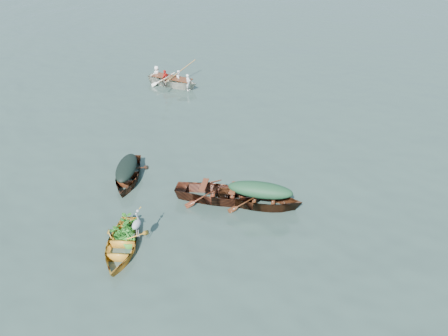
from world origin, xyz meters
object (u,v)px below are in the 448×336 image
object	(u,v)px
green_tarp_boat	(259,206)
rowed_boat	(173,86)
heron	(137,228)
yellow_dinghy	(122,251)
dark_covered_boat	(128,180)
open_wooden_boat	(219,200)

from	to	relation	value
green_tarp_boat	rowed_boat	distance (m)	11.37
heron	green_tarp_boat	bearing A→B (deg)	32.43
yellow_dinghy	rowed_boat	distance (m)	12.85
dark_covered_boat	open_wooden_boat	world-z (taller)	open_wooden_boat
yellow_dinghy	rowed_boat	xyz separation A→B (m)	(-3.82, 12.27, 0.00)
dark_covered_boat	green_tarp_boat	xyz separation A→B (m)	(5.07, 0.08, 0.00)
rowed_boat	heron	distance (m)	12.85
yellow_dinghy	green_tarp_boat	bearing A→B (deg)	29.46
green_tarp_boat	open_wooden_boat	bearing A→B (deg)	90.00
yellow_dinghy	rowed_boat	bearing A→B (deg)	91.09
green_tarp_boat	open_wooden_boat	size ratio (longest dim) A/B	0.94
yellow_dinghy	heron	size ratio (longest dim) A/B	3.41
heron	rowed_boat	bearing A→B (deg)	93.55
open_wooden_boat	dark_covered_boat	bearing A→B (deg)	81.22
yellow_dinghy	heron	bearing A→B (deg)	5.19
dark_covered_boat	heron	distance (m)	3.97
green_tarp_boat	open_wooden_boat	world-z (taller)	open_wooden_boat
yellow_dinghy	rowed_boat	size ratio (longest dim) A/B	0.76
green_tarp_boat	heron	size ratio (longest dim) A/B	4.40
yellow_dinghy	heron	xyz separation A→B (m)	(0.51, 0.20, 0.88)
rowed_boat	heron	xyz separation A→B (m)	(4.33, -12.07, 0.88)
dark_covered_boat	rowed_boat	bearing A→B (deg)	86.43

